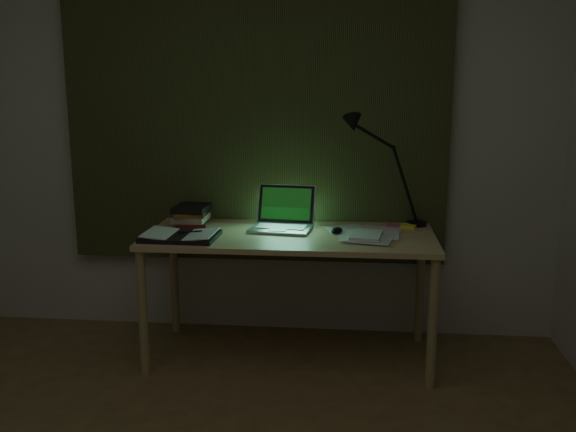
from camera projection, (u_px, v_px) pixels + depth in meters
The scene contains 11 objects.
wall_back at pixel (256, 123), 3.71m from camera, with size 3.50×0.00×2.50m, color beige.
curtain at pixel (255, 88), 3.63m from camera, with size 2.20×0.06×2.00m, color #2F3219.
desk at pixel (290, 296), 3.48m from camera, with size 1.53×0.67×0.70m, color tan, non-canonical shape.
laptop at pixel (280, 209), 3.46m from camera, with size 0.32×0.37×0.23m, color #ABABAF, non-canonical shape.
open_textbook at pixel (180, 235), 3.30m from camera, with size 0.38×0.27×0.03m, color silver, non-canonical shape.
book_stack at pixel (191, 215), 3.59m from camera, with size 0.18×0.22×0.11m, color silver, non-canonical shape.
loose_papers at pixel (356, 235), 3.34m from camera, with size 0.35×0.37×0.02m, color white, non-canonical shape.
mouse at pixel (337, 231), 3.40m from camera, with size 0.06×0.09×0.03m, color black.
sticky_yellow at pixel (408, 226), 3.54m from camera, with size 0.08×0.08×0.02m, color yellow.
sticky_pink at pixel (393, 226), 3.55m from camera, with size 0.07×0.07×0.01m, color #D05180.
desk_lamp at pixel (419, 173), 3.53m from camera, with size 0.40×0.31×0.60m, color black, non-canonical shape.
Camera 1 is at (0.55, -1.71, 1.50)m, focal length 40.00 mm.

